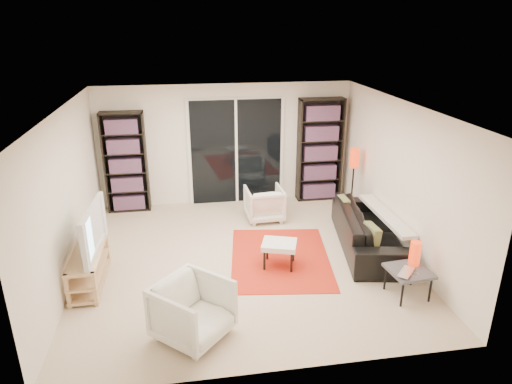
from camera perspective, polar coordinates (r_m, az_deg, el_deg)
floor at (r=7.29m, az=-1.58°, el=-8.31°), size 5.00×5.00×0.00m
wall_back at (r=9.16m, az=-3.78°, el=5.92°), size 5.00×0.02×2.40m
wall_front at (r=4.56m, az=2.60°, el=-10.25°), size 5.00×0.02×2.40m
wall_left at (r=6.94m, az=-22.59°, el=-0.63°), size 0.02×5.00×2.40m
wall_right at (r=7.51m, az=17.58°, el=1.60°), size 0.02×5.00×2.40m
ceiling at (r=6.47m, az=-1.79°, el=10.58°), size 5.00×5.00×0.02m
sliding_door at (r=9.18m, az=-2.49°, el=5.02°), size 1.92×0.08×2.16m
bookshelf_left at (r=9.09m, az=-15.98°, el=3.56°), size 0.80×0.30×1.95m
bookshelf_right at (r=9.40m, az=7.99°, el=5.22°), size 0.90×0.30×2.10m
tv_stand at (r=6.95m, az=-20.15°, el=-8.79°), size 0.40×1.24×0.50m
tv at (r=6.69m, az=-20.59°, el=-4.48°), size 0.23×1.19×0.68m
rug at (r=7.31m, az=3.03°, el=-8.21°), size 1.79×2.25×0.01m
sofa at (r=7.72m, az=13.89°, el=-4.51°), size 1.25×2.35×0.65m
armchair_back at (r=8.54m, az=1.04°, el=-1.45°), size 0.70×0.72×0.63m
armchair_front at (r=5.55m, az=-7.90°, el=-14.46°), size 1.10×1.10×0.72m
ottoman at (r=6.94m, az=2.93°, el=-6.74°), size 0.61×0.55×0.40m
side_table at (r=6.56m, az=18.56°, el=-9.49°), size 0.58×0.58×0.40m
laptop at (r=6.42m, az=18.69°, el=-9.65°), size 0.40×0.41×0.03m
table_lamp at (r=6.61m, az=19.25°, el=-7.24°), size 0.15×0.15×0.34m
floor_lamp at (r=8.73m, az=12.15°, el=3.29°), size 0.20×0.20×1.31m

